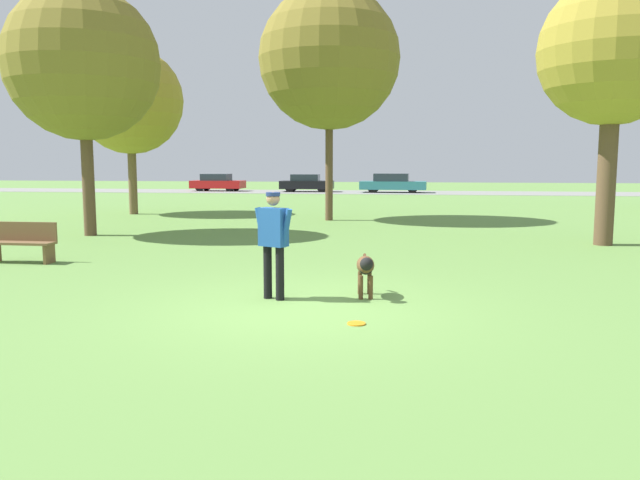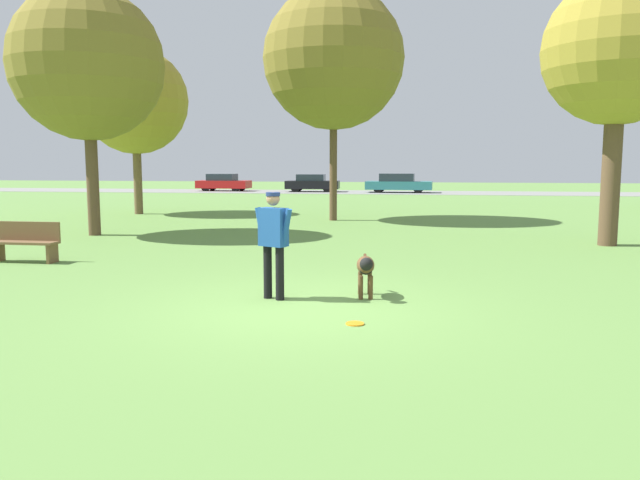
{
  "view_description": "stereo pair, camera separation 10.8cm",
  "coord_description": "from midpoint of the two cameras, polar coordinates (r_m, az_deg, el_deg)",
  "views": [
    {
      "loc": [
        1.57,
        -8.63,
        2.07
      ],
      "look_at": [
        0.19,
        0.71,
        0.9
      ],
      "focal_mm": 35.0,
      "sensor_mm": 36.0,
      "label": 1
    },
    {
      "loc": [
        1.68,
        -8.61,
        2.07
      ],
      "look_at": [
        0.19,
        0.71,
        0.9
      ],
      "focal_mm": 35.0,
      "sensor_mm": 36.0,
      "label": 2
    }
  ],
  "objects": [
    {
      "name": "ground_plane",
      "position": [
        9.01,
        -1.56,
        -6.21
      ],
      "size": [
        120.0,
        120.0,
        0.0
      ],
      "primitive_type": "plane",
      "color": "#608C42"
    },
    {
      "name": "far_road_strip",
      "position": [
        44.52,
        6.98,
        4.34
      ],
      "size": [
        120.0,
        6.0,
        0.01
      ],
      "color": "gray",
      "rests_on": "ground_plane"
    },
    {
      "name": "person",
      "position": [
        9.44,
        -3.96,
        0.34
      ],
      "size": [
        0.66,
        0.38,
        1.64
      ],
      "rotation": [
        0.0,
        0.0,
        -0.43
      ],
      "color": "black",
      "rests_on": "ground_plane"
    },
    {
      "name": "dog",
      "position": [
        9.63,
        4.51,
        -2.51
      ],
      "size": [
        0.34,
        0.98,
        0.67
      ],
      "rotation": [
        0.0,
        0.0,
        4.83
      ],
      "color": "brown",
      "rests_on": "ground_plane"
    },
    {
      "name": "frisbee",
      "position": [
        8.12,
        3.6,
        -7.64
      ],
      "size": [
        0.24,
        0.24,
        0.02
      ],
      "color": "orange",
      "rests_on": "ground_plane"
    },
    {
      "name": "tree_near_left",
      "position": [
        19.22,
        -20.34,
        14.8
      ],
      "size": [
        4.26,
        4.26,
        6.95
      ],
      "color": "brown",
      "rests_on": "ground_plane"
    },
    {
      "name": "tree_mid_center",
      "position": [
        22.89,
        1.39,
        16.23
      ],
      "size": [
        4.99,
        4.99,
        8.23
      ],
      "color": "brown",
      "rests_on": "ground_plane"
    },
    {
      "name": "tree_near_right",
      "position": [
        17.46,
        25.76,
        15.24
      ],
      "size": [
        3.64,
        3.64,
        6.63
      ],
      "color": "brown",
      "rests_on": "ground_plane"
    },
    {
      "name": "tree_far_left",
      "position": [
        26.61,
        -16.44,
        12.07
      ],
      "size": [
        4.24,
        4.24,
        6.66
      ],
      "color": "brown",
      "rests_on": "ground_plane"
    },
    {
      "name": "parked_car_red",
      "position": [
        47.11,
        -8.77,
        5.21
      ],
      "size": [
        3.9,
        1.82,
        1.28
      ],
      "rotation": [
        0.0,
        0.0,
        -0.02
      ],
      "color": "red",
      "rests_on": "ground_plane"
    },
    {
      "name": "parked_car_black",
      "position": [
        45.25,
        -0.65,
        5.23
      ],
      "size": [
        3.89,
        1.94,
        1.26
      ],
      "rotation": [
        0.0,
        0.0,
        0.04
      ],
      "color": "black",
      "rests_on": "ground_plane"
    },
    {
      "name": "parked_car_teal",
      "position": [
        44.31,
        7.25,
        5.17
      ],
      "size": [
        4.68,
        2.04,
        1.34
      ],
      "rotation": [
        0.0,
        0.0,
        -0.04
      ],
      "color": "teal",
      "rests_on": "ground_plane"
    },
    {
      "name": "park_bench",
      "position": [
        14.45,
        -25.06,
        -0.04
      ],
      "size": [
        1.4,
        0.41,
        0.84
      ],
      "rotation": [
        0.0,
        0.0,
        -0.0
      ],
      "color": "brown",
      "rests_on": "ground_plane"
    }
  ]
}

